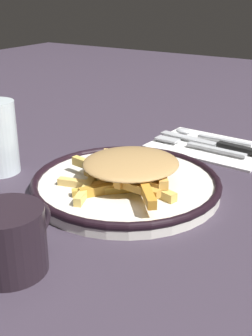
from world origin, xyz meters
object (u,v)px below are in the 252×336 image
Objects in this scene: knife at (220,145)px; spoon at (199,135)px; plate at (126,184)px; napkin at (210,146)px; fries_heap at (126,169)px; coffee_mug at (6,239)px; fork at (198,146)px.

spoon reaches higher than knife.
napkin is (0.24, -0.03, -0.01)m from plate.
fries_heap reaches higher than plate.
plate is at bearing -1.02° from coffee_mug.
coffee_mug is at bearing 175.39° from napkin.
fork is at bearing -3.30° from coffee_mug.
plate is 2.67× the size of coffee_mug.
knife is (0.03, -0.03, 0.00)m from fork.
fries_heap reaches higher than spoon.
napkin is at bearing -24.08° from fork.
spoon is (0.06, 0.02, 0.00)m from fork.
coffee_mug reaches higher than knife.
fork is (0.21, -0.02, -0.00)m from plate.
fries_heap is 0.89× the size of knife.
fries_heap is 0.25m from knife.
knife reaches higher than napkin.
coffee_mug is (-0.49, 0.00, 0.02)m from spoon.
plate is at bearing 174.26° from fork.
plate is 1.46× the size of fries_heap.
fork reaches higher than napkin.
spoon is at bearing 60.38° from knife.
napkin is 0.98× the size of knife.
knife is 0.06m from spoon.
knife is at bearing -50.83° from fork.
coffee_mug is (-0.22, 0.00, 0.02)m from plate.
coffee_mug is (-0.43, 0.03, 0.03)m from fork.
plate reaches higher than napkin.
coffee_mug reaches higher than fries_heap.
coffee_mug is at bearing 173.05° from knife.
fries_heap is 1.23× the size of spoon.
knife is 2.05× the size of coffee_mug.
spoon is 1.48× the size of coffee_mug.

